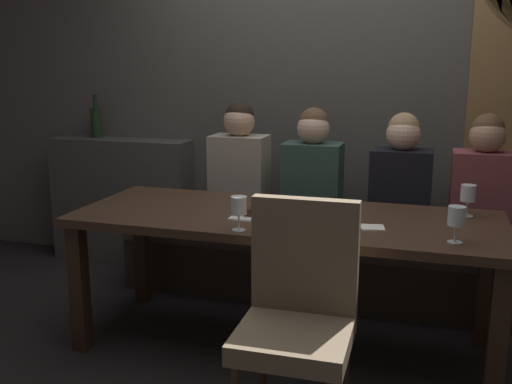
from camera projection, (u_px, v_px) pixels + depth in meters
ground at (284, 345)px, 3.21m from camera, size 9.00×9.00×0.00m
back_wall_tiled at (330, 64)px, 4.02m from camera, size 6.00×0.12×3.00m
back_counter at (123, 200)px, 4.52m from camera, size 1.10×0.28×0.95m
dining_table at (285, 231)px, 3.07m from camera, size 2.20×0.84×0.74m
banquette_bench at (311, 265)px, 3.81m from camera, size 2.50×0.44×0.45m
chair_near_side at (298, 307)px, 2.35m from camera, size 0.45×0.45×0.98m
diner_redhead at (239, 168)px, 3.82m from camera, size 0.36×0.24×0.82m
diner_bearded at (312, 175)px, 3.67m from camera, size 0.36×0.24×0.79m
diner_far_end at (401, 181)px, 3.52m from camera, size 0.36×0.24×0.78m
diner_near_end at (483, 185)px, 3.38m from camera, size 0.36×0.24×0.78m
wine_bottle_dark_red at (96, 122)px, 4.47m from camera, size 0.08×0.08×0.33m
wine_glass_end_right at (468, 194)px, 3.00m from camera, size 0.08×0.08×0.16m
wine_glass_far_left at (457, 218)px, 2.55m from camera, size 0.08×0.08×0.16m
wine_glass_near_right at (239, 206)px, 2.74m from camera, size 0.08×0.08×0.16m
dessert_plate at (252, 215)px, 2.99m from camera, size 0.19×0.19×0.05m
fork_on_table at (279, 217)px, 2.99m from camera, size 0.04×0.17×0.01m
folded_napkin at (373, 228)px, 2.80m from camera, size 0.13×0.12×0.01m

